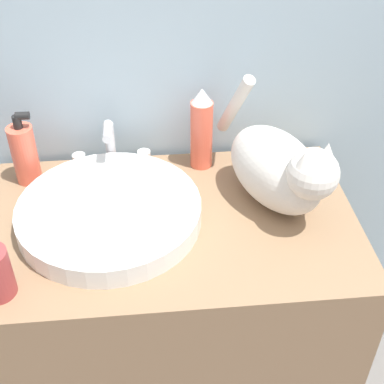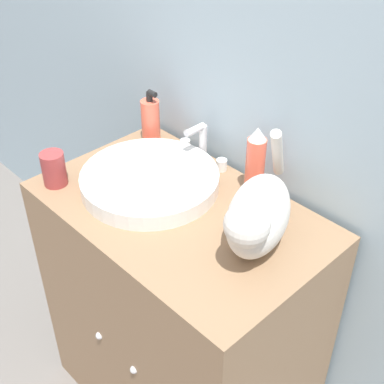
{
  "view_description": "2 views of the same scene",
  "coord_description": "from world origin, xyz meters",
  "px_view_note": "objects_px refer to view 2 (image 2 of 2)",
  "views": [
    {
      "loc": [
        -0.04,
        -0.62,
        1.62
      ],
      "look_at": [
        0.05,
        0.23,
        0.95
      ],
      "focal_mm": 50.0,
      "sensor_mm": 36.0,
      "label": 1
    },
    {
      "loc": [
        0.85,
        -0.51,
        1.75
      ],
      "look_at": [
        0.06,
        0.24,
        0.95
      ],
      "focal_mm": 50.0,
      "sensor_mm": 36.0,
      "label": 2
    }
  ],
  "objects_px": {
    "soap_bottle": "(151,120)",
    "cup": "(54,169)",
    "spray_bottle": "(255,162)",
    "cat": "(257,215)"
  },
  "relations": [
    {
      "from": "cup",
      "to": "spray_bottle",
      "type": "bearing_deg",
      "value": 41.86
    },
    {
      "from": "soap_bottle",
      "to": "cup",
      "type": "xyz_separation_m",
      "value": [
        -0.01,
        -0.35,
        -0.02
      ]
    },
    {
      "from": "soap_bottle",
      "to": "spray_bottle",
      "type": "relative_size",
      "value": 0.88
    },
    {
      "from": "spray_bottle",
      "to": "cup",
      "type": "bearing_deg",
      "value": -138.14
    },
    {
      "from": "cup",
      "to": "cat",
      "type": "bearing_deg",
      "value": 20.12
    },
    {
      "from": "spray_bottle",
      "to": "cup",
      "type": "height_order",
      "value": "spray_bottle"
    },
    {
      "from": "spray_bottle",
      "to": "soap_bottle",
      "type": "bearing_deg",
      "value": -176.73
    },
    {
      "from": "cat",
      "to": "soap_bottle",
      "type": "xyz_separation_m",
      "value": [
        -0.56,
        0.14,
        -0.02
      ]
    },
    {
      "from": "cat",
      "to": "soap_bottle",
      "type": "height_order",
      "value": "cat"
    },
    {
      "from": "spray_bottle",
      "to": "cat",
      "type": "bearing_deg",
      "value": -48.18
    }
  ]
}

